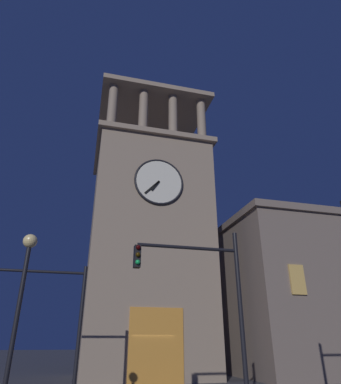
{
  "coord_description": "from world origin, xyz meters",
  "views": [
    {
      "loc": [
        4.28,
        21.62,
        2.11
      ],
      "look_at": [
        -1.97,
        -2.68,
        13.32
      ],
      "focal_mm": 31.55,
      "sensor_mm": 36.0,
      "label": 1
    }
  ],
  "objects_px": {
    "traffic_signal_mid": "(206,288)",
    "street_lamp": "(22,286)",
    "clocktower": "(147,245)",
    "traffic_signal_far": "(44,303)"
  },
  "relations": [
    {
      "from": "street_lamp",
      "to": "traffic_signal_mid",
      "type": "bearing_deg",
      "value": 179.75
    },
    {
      "from": "traffic_signal_far",
      "to": "traffic_signal_mid",
      "type": "bearing_deg",
      "value": 142.15
    },
    {
      "from": "traffic_signal_far",
      "to": "street_lamp",
      "type": "distance_m",
      "value": 4.35
    },
    {
      "from": "traffic_signal_mid",
      "to": "street_lamp",
      "type": "relative_size",
      "value": 1.11
    },
    {
      "from": "street_lamp",
      "to": "traffic_signal_far",
      "type": "bearing_deg",
      "value": -93.7
    },
    {
      "from": "clocktower",
      "to": "street_lamp",
      "type": "distance_m",
      "value": 15.29
    },
    {
      "from": "clocktower",
      "to": "traffic_signal_mid",
      "type": "bearing_deg",
      "value": 88.73
    },
    {
      "from": "traffic_signal_mid",
      "to": "traffic_signal_far",
      "type": "xyz_separation_m",
      "value": [
        5.62,
        -4.36,
        -0.2
      ]
    },
    {
      "from": "clocktower",
      "to": "traffic_signal_mid",
      "type": "xyz_separation_m",
      "value": [
        0.29,
        13.05,
        -4.93
      ]
    },
    {
      "from": "traffic_signal_mid",
      "to": "street_lamp",
      "type": "xyz_separation_m",
      "value": [
        5.9,
        -0.03,
        -0.14
      ]
    }
  ]
}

